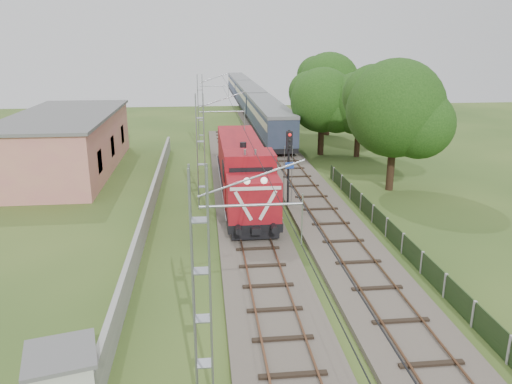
{
  "coord_description": "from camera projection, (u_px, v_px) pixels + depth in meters",
  "views": [
    {
      "loc": [
        -2.82,
        -21.54,
        11.32
      ],
      "look_at": [
        0.4,
        8.37,
        2.2
      ],
      "focal_mm": 35.0,
      "sensor_mm": 36.0,
      "label": 1
    }
  ],
  "objects": [
    {
      "name": "station_building",
      "position": [
        67.0,
        142.0,
        44.61
      ],
      "size": [
        8.4,
        20.4,
        5.22
      ],
      "color": "tan",
      "rests_on": "ground"
    },
    {
      "name": "tree_c",
      "position": [
        323.0,
        101.0,
        50.32
      ],
      "size": [
        6.84,
        6.52,
        8.87
      ],
      "color": "#392317",
      "rests_on": "ground"
    },
    {
      "name": "locomotive",
      "position": [
        243.0,
        169.0,
        36.5
      ],
      "size": [
        3.18,
        18.18,
        4.62
      ],
      "color": "black",
      "rests_on": "ground"
    },
    {
      "name": "signal_post",
      "position": [
        289.0,
        155.0,
        34.17
      ],
      "size": [
        0.61,
        0.48,
        5.55
      ],
      "color": "black",
      "rests_on": "ground"
    },
    {
      "name": "boundary_wall",
      "position": [
        152.0,
        200.0,
        34.61
      ],
      "size": [
        0.25,
        40.0,
        1.5
      ],
      "primitive_type": "cube",
      "color": "#9E9E99",
      "rests_on": "ground"
    },
    {
      "name": "tree_d",
      "position": [
        330.0,
        84.0,
        60.88
      ],
      "size": [
        7.8,
        7.43,
        10.11
      ],
      "color": "#392317",
      "rests_on": "ground"
    },
    {
      "name": "tree_a",
      "position": [
        397.0,
        110.0,
        37.79
      ],
      "size": [
        7.84,
        7.47,
        10.17
      ],
      "color": "#392317",
      "rests_on": "ground"
    },
    {
      "name": "track_main",
      "position": [
        252.0,
        230.0,
        30.68
      ],
      "size": [
        4.2,
        70.0,
        0.45
      ],
      "color": "#6B6054",
      "rests_on": "ground"
    },
    {
      "name": "ground",
      "position": [
        266.0,
        286.0,
        24.07
      ],
      "size": [
        140.0,
        140.0,
        0.0
      ],
      "primitive_type": "plane",
      "color": "#2C481B",
      "rests_on": "ground"
    },
    {
      "name": "coach_rake",
      "position": [
        249.0,
        96.0,
        82.24
      ],
      "size": [
        3.18,
        70.9,
        3.68
      ],
      "color": "black",
      "rests_on": "ground"
    },
    {
      "name": "tree_b",
      "position": [
        360.0,
        104.0,
        49.43
      ],
      "size": [
        6.59,
        6.28,
        8.55
      ],
      "color": "#392317",
      "rests_on": "ground"
    },
    {
      "name": "catenary",
      "position": [
        202.0,
        152.0,
        34.01
      ],
      "size": [
        3.31,
        70.0,
        8.0
      ],
      "color": "gray",
      "rests_on": "ground"
    },
    {
      "name": "fence",
      "position": [
        403.0,
        243.0,
        27.57
      ],
      "size": [
        0.12,
        32.0,
        1.2
      ],
      "color": "black",
      "rests_on": "ground"
    },
    {
      "name": "relay_hut",
      "position": [
        63.0,
        382.0,
        15.58
      ],
      "size": [
        2.58,
        2.58,
        2.2
      ],
      "color": "beige",
      "rests_on": "ground"
    },
    {
      "name": "track_side",
      "position": [
        294.0,
        174.0,
        43.56
      ],
      "size": [
        4.2,
        80.0,
        0.45
      ],
      "color": "#6B6054",
      "rests_on": "ground"
    }
  ]
}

